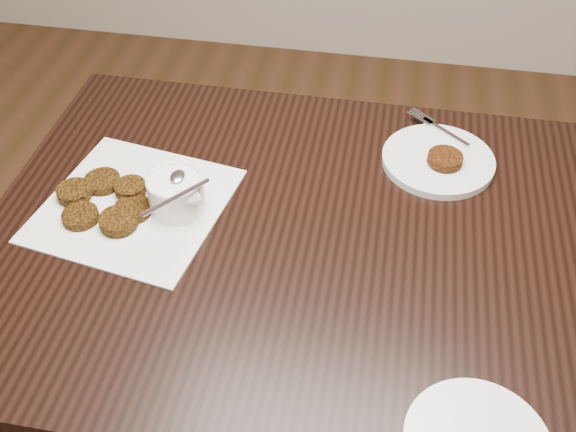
% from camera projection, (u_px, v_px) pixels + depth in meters
% --- Properties ---
extents(table, '(1.36, 0.87, 0.75)m').
position_uv_depth(table, '(345.00, 360.00, 1.43)').
color(table, black).
rests_on(table, floor).
extents(napkin, '(0.37, 0.37, 0.00)m').
position_uv_depth(napkin, '(135.00, 205.00, 1.23)').
color(napkin, white).
rests_on(napkin, table).
extents(sauce_ramekin, '(0.17, 0.17, 0.14)m').
position_uv_depth(sauce_ramekin, '(174.00, 179.00, 1.17)').
color(sauce_ramekin, white).
rests_on(sauce_ramekin, napkin).
extents(patty_cluster, '(0.29, 0.29, 0.02)m').
position_uv_depth(patty_cluster, '(111.00, 201.00, 1.22)').
color(patty_cluster, '#5D370C').
rests_on(patty_cluster, napkin).
extents(plate_with_patty, '(0.32, 0.32, 0.03)m').
position_uv_depth(plate_with_patty, '(439.00, 157.00, 1.31)').
color(plate_with_patty, white).
rests_on(plate_with_patty, table).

